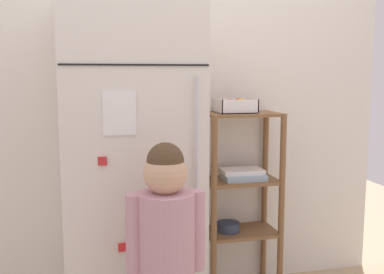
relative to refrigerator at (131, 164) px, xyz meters
name	(u,v)px	position (x,y,z in m)	size (l,w,h in m)	color
kitchen_wall_back	(170,111)	(0.28, 0.34, 0.25)	(2.74, 0.03, 2.24)	silver
refrigerator	(131,164)	(0.00, 0.00, 0.00)	(0.69, 0.65, 1.74)	silver
child_standing	(166,239)	(0.09, -0.54, -0.23)	(0.34, 0.25, 1.06)	brown
pantry_shelf_unit	(240,190)	(0.67, 0.16, -0.22)	(0.45, 0.29, 1.12)	brown
fruit_bin	(236,106)	(0.64, 0.17, 0.29)	(0.22, 0.20, 0.09)	white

